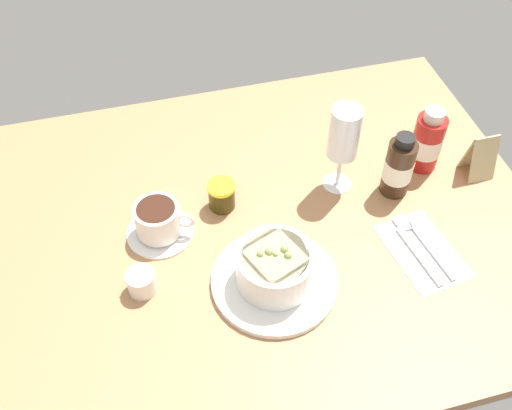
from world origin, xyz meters
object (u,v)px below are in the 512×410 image
Objects in this scene: cutlery_setting at (422,249)px; jam_jar at (222,195)px; sauce_bottle_red at (427,142)px; creamer_jug at (141,282)px; porridge_bowl at (274,271)px; coffee_cup at (158,222)px; menu_card at (481,155)px; sauce_bottle_brown at (399,167)px; wine_glass at (344,136)px.

jam_jar reaches higher than cutlery_setting.
creamer_jug is at bearing -165.18° from sauce_bottle_red.
porridge_bowl is 1.71× the size of coffee_cup.
menu_card is at bearing 18.13° from porridge_bowl.
sauce_bottle_brown is at bearing -148.37° from sauce_bottle_red.
menu_card is (64.98, -0.76, 1.50)cm from coffee_cup.
jam_jar is (17.73, 15.39, 0.70)cm from creamer_jug.
sauce_bottle_red is at bearing 65.38° from cutlery_setting.
coffee_cup reaches higher than jam_jar.
menu_card is at bearing -0.67° from coffee_cup.
sauce_bottle_brown is 18.22cm from menu_card.
sauce_bottle_brown is at bearing -23.03° from wine_glass.
wine_glass reaches higher than jam_jar.
jam_jar is 42.67cm from sauce_bottle_red.
menu_card is (47.54, 15.56, 1.02)cm from porridge_bowl.
sauce_bottle_red is (42.53, 0.55, 3.44)cm from jam_jar.
sauce_bottle_red reaches higher than creamer_jug.
creamer_jug is 1.05× the size of jam_jar.
coffee_cup is 55.53cm from sauce_bottle_red.
cutlery_setting is 1.89× the size of menu_card.
sauce_bottle_red is at bearing 152.33° from menu_card.
coffee_cup is at bearing 136.90° from porridge_bowl.
coffee_cup is 1.32× the size of menu_card.
creamer_jug is 0.62× the size of menu_card.
creamer_jug is at bearing 168.13° from porridge_bowl.
porridge_bowl reaches higher than jam_jar.
creamer_jug is 23.48cm from jam_jar.
cutlery_setting is at bearing -5.12° from creamer_jug.
sauce_bottle_brown reaches higher than jam_jar.
coffee_cup is 65.01cm from menu_card.
porridge_bowl is 23.90cm from coffee_cup.
cutlery_setting is at bearing -141.10° from menu_card.
porridge_bowl is 28.67cm from cutlery_setting.
wine_glass is at bearing 115.47° from cutlery_setting.
jam_jar is at bearing 148.95° from cutlery_setting.
porridge_bowl reaches higher than creamer_jug.
cutlery_setting is at bearing -31.05° from jam_jar.
creamer_jug is (-22.42, 4.71, -1.62)cm from porridge_bowl.
wine_glass is at bearing -177.48° from sauce_bottle_red.
creamer_jug is at bearing -168.30° from sauce_bottle_brown.
porridge_bowl is at bearing -152.27° from sauce_bottle_brown.
jam_jar is (12.75, 3.77, -0.43)cm from coffee_cup.
coffee_cup reaches higher than creamer_jug.
porridge_bowl is 1.17× the size of wine_glass.
jam_jar is 52.46cm from menu_card.
cutlery_setting is at bearing 0.31° from porridge_bowl.
cutlery_setting is 51.11cm from creamer_jug.
menu_card is (28.47, -4.26, -8.01)cm from wine_glass.
menu_card reaches higher than coffee_cup.
cutlery_setting is 3.19× the size of jam_jar.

